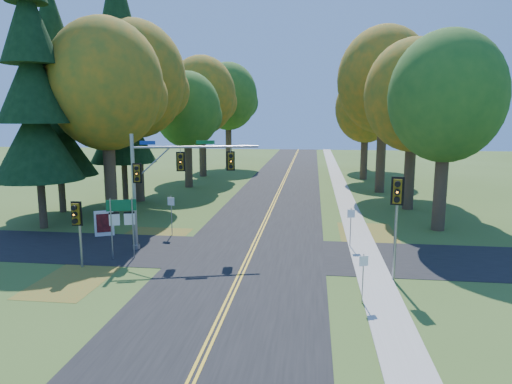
# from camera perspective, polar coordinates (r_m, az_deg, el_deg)

# --- Properties ---
(ground) EXTENTS (160.00, 160.00, 0.00)m
(ground) POSITION_cam_1_polar(r_m,az_deg,el_deg) (23.15, -1.39, -9.16)
(ground) COLOR #3A551E
(ground) RESTS_ON ground
(road_main) EXTENTS (8.00, 160.00, 0.02)m
(road_main) POSITION_cam_1_polar(r_m,az_deg,el_deg) (23.14, -1.39, -9.14)
(road_main) COLOR black
(road_main) RESTS_ON ground
(road_cross) EXTENTS (60.00, 6.00, 0.02)m
(road_cross) POSITION_cam_1_polar(r_m,az_deg,el_deg) (25.03, -0.70, -7.69)
(road_cross) COLOR black
(road_cross) RESTS_ON ground
(centerline_left) EXTENTS (0.10, 160.00, 0.01)m
(centerline_left) POSITION_cam_1_polar(r_m,az_deg,el_deg) (23.15, -1.64, -9.09)
(centerline_left) COLOR gold
(centerline_left) RESTS_ON road_main
(centerline_right) EXTENTS (0.10, 160.00, 0.01)m
(centerline_right) POSITION_cam_1_polar(r_m,az_deg,el_deg) (23.12, -1.14, -9.11)
(centerline_right) COLOR gold
(centerline_right) RESTS_ON road_main
(sidewalk_east) EXTENTS (1.60, 160.00, 0.06)m
(sidewalk_east) POSITION_cam_1_polar(r_m,az_deg,el_deg) (23.09, 14.23, -9.43)
(sidewalk_east) COLOR #9E998E
(sidewalk_east) RESTS_ON ground
(leaf_patch_w_near) EXTENTS (4.00, 6.00, 0.00)m
(leaf_patch_w_near) POSITION_cam_1_polar(r_m,az_deg,el_deg) (28.46, -13.28, -5.82)
(leaf_patch_w_near) COLOR brown
(leaf_patch_w_near) RESTS_ON ground
(leaf_patch_e) EXTENTS (3.50, 8.00, 0.00)m
(leaf_patch_e) POSITION_cam_1_polar(r_m,az_deg,el_deg) (28.87, 13.98, -5.63)
(leaf_patch_e) COLOR brown
(leaf_patch_e) RESTS_ON ground
(leaf_patch_w_far) EXTENTS (3.00, 5.00, 0.00)m
(leaf_patch_w_far) POSITION_cam_1_polar(r_m,az_deg,el_deg) (22.80, -21.89, -10.15)
(leaf_patch_w_far) COLOR brown
(leaf_patch_w_far) RESTS_ON ground
(tree_w_a) EXTENTS (8.00, 8.00, 14.15)m
(tree_w_a) POSITION_cam_1_polar(r_m,az_deg,el_deg) (34.30, -18.14, 12.53)
(tree_w_a) COLOR #38281C
(tree_w_a) RESTS_ON ground
(tree_e_a) EXTENTS (7.20, 7.20, 12.73)m
(tree_e_a) POSITION_cam_1_polar(r_m,az_deg,el_deg) (31.58, 22.79, 10.83)
(tree_e_a) COLOR #38281C
(tree_e_a) RESTS_ON ground
(tree_w_b) EXTENTS (8.60, 8.60, 15.38)m
(tree_w_b) POSITION_cam_1_polar(r_m,az_deg,el_deg) (40.93, -14.77, 13.36)
(tree_w_b) COLOR #38281C
(tree_w_b) RESTS_ON ground
(tree_e_b) EXTENTS (7.60, 7.60, 13.33)m
(tree_e_b) POSITION_cam_1_polar(r_m,az_deg,el_deg) (38.07, 19.19, 11.25)
(tree_e_b) COLOR #38281C
(tree_e_b) RESTS_ON ground
(tree_w_c) EXTENTS (6.80, 6.80, 11.91)m
(tree_w_c) POSITION_cam_1_polar(r_m,az_deg,el_deg) (47.90, -8.50, 10.06)
(tree_w_c) COLOR #38281C
(tree_w_c) RESTS_ON ground
(tree_e_c) EXTENTS (8.80, 8.80, 15.79)m
(tree_e_c) POSITION_cam_1_polar(r_m,az_deg,el_deg) (45.96, 15.83, 13.23)
(tree_e_c) COLOR #38281C
(tree_e_c) RESTS_ON ground
(tree_w_d) EXTENTS (8.20, 8.20, 14.56)m
(tree_w_d) POSITION_cam_1_polar(r_m,az_deg,el_deg) (56.52, -6.71, 11.87)
(tree_w_d) COLOR #38281C
(tree_w_d) RESTS_ON ground
(tree_e_d) EXTENTS (7.00, 7.00, 12.32)m
(tree_e_d) POSITION_cam_1_polar(r_m,az_deg,el_deg) (54.88, 13.63, 10.13)
(tree_e_d) COLOR #38281C
(tree_e_d) RESTS_ON ground
(tree_w_e) EXTENTS (8.40, 8.40, 14.97)m
(tree_w_e) POSITION_cam_1_polar(r_m,az_deg,el_deg) (66.94, -3.42, 11.79)
(tree_w_e) COLOR #38281C
(tree_w_e) RESTS_ON ground
(tree_e_e) EXTENTS (7.80, 7.80, 13.74)m
(tree_e_e) POSITION_cam_1_polar(r_m,az_deg,el_deg) (65.68, 13.69, 10.82)
(tree_e_e) COLOR #38281C
(tree_e_e) RESTS_ON ground
(pine_a) EXTENTS (5.60, 5.60, 19.48)m
(pine_a) POSITION_cam_1_polar(r_m,az_deg,el_deg) (32.94, -26.10, 11.66)
(pine_a) COLOR #38281C
(pine_a) RESTS_ON ground
(pine_b) EXTENTS (5.60, 5.60, 17.31)m
(pine_b) POSITION_cam_1_polar(r_m,az_deg,el_deg) (37.95, -23.75, 9.87)
(pine_b) COLOR #38281C
(pine_b) RESTS_ON ground
(pine_c) EXTENTS (5.60, 5.60, 20.56)m
(pine_c) POSITION_cam_1_polar(r_m,az_deg,el_deg) (41.11, -16.58, 12.32)
(pine_c) COLOR #38281C
(pine_c) RESTS_ON ground
(traffic_mast) EXTENTS (6.90, 2.18, 6.44)m
(traffic_mast) POSITION_cam_1_polar(r_m,az_deg,el_deg) (25.60, -11.22, 2.00)
(traffic_mast) COLOR gray
(traffic_mast) RESTS_ON ground
(east_signal_pole) EXTENTS (0.55, 0.64, 4.79)m
(east_signal_pole) POSITION_cam_1_polar(r_m,az_deg,el_deg) (20.96, 17.20, -1.30)
(east_signal_pole) COLOR gray
(east_signal_pole) RESTS_ON ground
(ped_signal_pole) EXTENTS (0.53, 0.61, 3.36)m
(ped_signal_pole) POSITION_cam_1_polar(r_m,az_deg,el_deg) (23.68, -21.45, -3.12)
(ped_signal_pole) COLOR gray
(ped_signal_pole) RESTS_ON ground
(route_sign_cluster) EXTENTS (1.44, 0.53, 3.23)m
(route_sign_cluster) POSITION_cam_1_polar(r_m,az_deg,el_deg) (24.61, -16.44, -2.93)
(route_sign_cluster) COLOR gray
(route_sign_cluster) RESTS_ON ground
(info_kiosk) EXTENTS (1.12, 0.62, 1.61)m
(info_kiosk) POSITION_cam_1_polar(r_m,az_deg,el_deg) (29.88, -18.45, -3.76)
(info_kiosk) COLOR silver
(info_kiosk) RESTS_ON ground
(reg_sign_e_north) EXTENTS (0.43, 0.14, 2.28)m
(reg_sign_e_north) POSITION_cam_1_polar(r_m,az_deg,el_deg) (26.35, 11.77, -3.51)
(reg_sign_e_north) COLOR gray
(reg_sign_e_north) RESTS_ON ground
(reg_sign_e_south) EXTENTS (0.37, 0.18, 2.02)m
(reg_sign_e_south) POSITION_cam_1_polar(r_m,az_deg,el_deg) (18.81, 13.27, -9.43)
(reg_sign_e_south) COLOR gray
(reg_sign_e_south) RESTS_ON ground
(reg_sign_w) EXTENTS (0.47, 0.16, 2.49)m
(reg_sign_w) POSITION_cam_1_polar(r_m,az_deg,el_deg) (28.93, -10.55, -2.02)
(reg_sign_w) COLOR gray
(reg_sign_w) RESTS_ON ground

